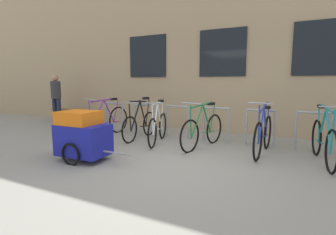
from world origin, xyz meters
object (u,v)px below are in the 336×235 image
Objects in this scene: bicycle_white at (158,127)px; bicycle_green at (203,130)px; bicycle_blue at (263,134)px; bike_trailer at (83,135)px; person_by_bench at (56,96)px; wooden_bench at (70,113)px; backpack at (62,125)px; bicycle_black at (140,124)px; bicycle_purple at (105,121)px; bicycle_teal at (323,141)px.

bicycle_green is at bearing 2.61° from bicycle_white.
bike_trailer is (-2.92, -1.91, 0.07)m from bicycle_blue.
bicycle_green is at bearing -8.54° from person_by_bench.
wooden_bench reaches higher than backpack.
bicycle_blue is (2.94, -0.07, 0.02)m from bicycle_black.
bike_trailer is 4.90m from wooden_bench.
bicycle_blue is at bearing -1.33° from bicycle_black.
bicycle_purple reaches higher than backpack.
bicycle_green reaches higher than backpack.
bicycle_teal is 1.07× the size of person_by_bench.
bicycle_teal is at bearing 7.59° from backpack.
bicycle_blue is 1.16× the size of wooden_bench.
bike_trailer is (-1.68, -1.87, 0.08)m from bicycle_green.
bicycle_purple reaches higher than wooden_bench.
bicycle_white reaches higher than bike_trailer.
bicycle_teal is (3.96, -0.21, 0.02)m from bicycle_black.
wooden_bench is (-2.66, 1.28, -0.06)m from bicycle_purple.
bicycle_green is 0.96× the size of bicycle_teal.
bicycle_black is at bearing 178.67° from bicycle_blue.
bicycle_black is at bearing 176.21° from bicycle_green.
backpack is at bearing -177.38° from bicycle_green.
person_by_bench is (-5.51, 0.83, 0.58)m from bicycle_green.
bicycle_green reaches higher than bicycle_white.
bicycle_white is at bearing 72.28° from bike_trailer.
backpack is at bearing -49.77° from wooden_bench.
bicycle_black reaches higher than backpack.
bicycle_black is at bearing -17.84° from wooden_bench.
bicycle_green is 5.60m from person_by_bench.
bicycle_white is at bearing -11.25° from person_by_bench.
bicycle_green is 5.56m from wooden_bench.
bicycle_purple is at bearing -175.09° from bicycle_black.
bicycle_purple is at bearing 119.42° from bike_trailer.
bicycle_purple is at bearing -25.75° from wooden_bench.
bike_trailer is 0.87× the size of person_by_bench.
bike_trailer is at bearing -131.92° from bicycle_green.
bicycle_green is 2.27m from bicycle_teal.
bike_trailer is at bearing -40.42° from wooden_bench.
bicycle_teal reaches higher than bicycle_purple.
wooden_bench is at bearing 162.16° from bicycle_black.
backpack is at bearing -177.38° from bicycle_white.
person_by_bench is at bearing 150.10° from backpack.
bicycle_black is at bearing -10.63° from person_by_bench.
bicycle_blue reaches higher than bicycle_green.
bicycle_blue reaches higher than backpack.
bike_trailer is 0.97× the size of wooden_bench.
person_by_bench reaches higher than bicycle_green.
bicycle_black is at bearing 176.94° from bicycle_teal.
wooden_bench is at bearing 139.58° from bike_trailer.
bicycle_purple is at bearing -179.69° from bicycle_blue.
wooden_bench is at bearing 162.53° from bicycle_white.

